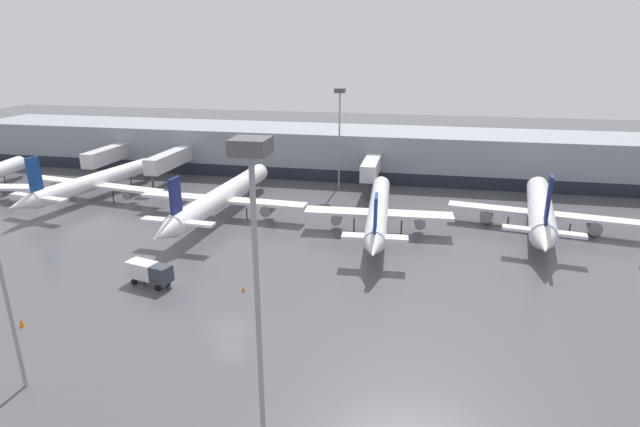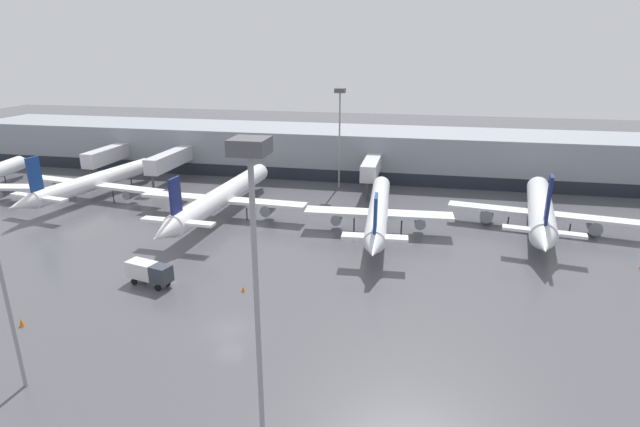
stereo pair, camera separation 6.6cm
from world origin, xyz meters
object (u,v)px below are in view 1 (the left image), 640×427
(parked_jet_0, at_px, (93,182))
(traffic_cone_1, at_px, (243,289))
(parked_jet_1, at_px, (540,210))
(apron_light_mast_6, at_px, (254,229))
(service_truck_1, at_px, (149,271))
(traffic_cone_0, at_px, (22,323))
(apron_light_mast_0, at_px, (340,110))
(parked_jet_2, at_px, (222,196))
(parked_jet_5, at_px, (378,210))

(parked_jet_0, distance_m, traffic_cone_1, 45.73)
(parked_jet_1, relative_size, apron_light_mast_6, 1.61)
(parked_jet_1, bearing_deg, traffic_cone_1, 136.84)
(parked_jet_0, xyz_separation_m, parked_jet_1, (71.28, -0.55, -0.06))
(service_truck_1, distance_m, traffic_cone_0, 12.72)
(traffic_cone_1, bearing_deg, parked_jet_0, 143.35)
(traffic_cone_1, bearing_deg, service_truck_1, -177.29)
(parked_jet_0, relative_size, apron_light_mast_0, 1.80)
(parked_jet_1, xyz_separation_m, service_truck_1, (-45.22, -27.20, -1.38))
(traffic_cone_0, height_order, apron_light_mast_0, apron_light_mast_0)
(parked_jet_2, bearing_deg, parked_jet_5, -92.34)
(parked_jet_5, relative_size, service_truck_1, 5.88)
(parked_jet_2, distance_m, service_truck_1, 23.67)
(parked_jet_1, xyz_separation_m, parked_jet_5, (-22.35, -5.85, 0.27))
(parked_jet_1, xyz_separation_m, apron_light_mast_6, (-25.02, -49.37, 13.11))
(parked_jet_2, distance_m, apron_light_mast_0, 27.24)
(service_truck_1, bearing_deg, apron_light_mast_6, -33.81)
(parked_jet_1, xyz_separation_m, traffic_cone_0, (-52.51, -37.56, -2.56))
(traffic_cone_0, xyz_separation_m, traffic_cone_1, (17.85, 10.86, -0.11))
(parked_jet_5, bearing_deg, parked_jet_0, 79.34)
(traffic_cone_0, xyz_separation_m, apron_light_mast_0, (20.82, 54.10, 13.81))
(parked_jet_2, height_order, traffic_cone_1, parked_jet_2)
(traffic_cone_0, height_order, traffic_cone_1, traffic_cone_0)
(parked_jet_0, distance_m, apron_light_mast_6, 69.30)
(parked_jet_1, distance_m, service_truck_1, 52.79)
(traffic_cone_1, xyz_separation_m, apron_light_mast_6, (9.64, -22.67, 15.78))
(parked_jet_5, xyz_separation_m, apron_light_mast_0, (-9.34, 22.38, 10.98))
(apron_light_mast_6, bearing_deg, parked_jet_1, 63.13)
(parked_jet_5, xyz_separation_m, service_truck_1, (-22.87, -21.36, -1.65))
(parked_jet_2, bearing_deg, parked_jet_0, 83.50)
(traffic_cone_1, height_order, apron_light_mast_6, apron_light_mast_6)
(service_truck_1, relative_size, apron_light_mast_6, 0.27)
(service_truck_1, bearing_deg, traffic_cone_1, 16.56)
(parked_jet_0, xyz_separation_m, apron_light_mast_6, (46.26, -49.92, 13.04))
(parked_jet_1, relative_size, apron_light_mast_0, 1.85)
(parked_jet_5, bearing_deg, traffic_cone_0, 133.23)
(traffic_cone_1, distance_m, apron_light_mast_6, 29.25)
(traffic_cone_0, relative_size, apron_light_mast_0, 0.04)
(parked_jet_2, xyz_separation_m, traffic_cone_1, (11.66, -23.09, -2.90))
(parked_jet_0, relative_size, apron_light_mast_6, 1.56)
(parked_jet_2, height_order, service_truck_1, parked_jet_2)
(apron_light_mast_6, bearing_deg, parked_jet_0, 132.82)
(parked_jet_2, relative_size, apron_light_mast_0, 2.11)
(traffic_cone_0, bearing_deg, apron_light_mast_0, 68.95)
(parked_jet_0, relative_size, traffic_cone_0, 41.41)
(parked_jet_2, relative_size, traffic_cone_1, 67.44)
(apron_light_mast_0, bearing_deg, apron_light_mast_6, -84.22)
(parked_jet_0, bearing_deg, traffic_cone_0, -144.71)
(traffic_cone_0, distance_m, apron_light_mast_6, 33.77)
(parked_jet_2, distance_m, traffic_cone_0, 34.62)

